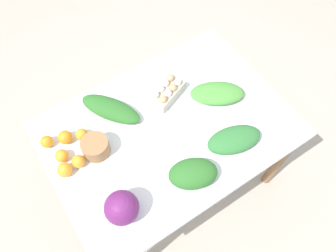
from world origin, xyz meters
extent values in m
plane|color=#B2A899|center=(0.00, 0.00, 0.00)|extent=(8.00, 8.00, 0.00)
cube|color=silver|center=(0.00, 0.00, 0.72)|extent=(1.29, 0.93, 0.03)
cylinder|color=olive|center=(0.59, -0.41, 0.35)|extent=(0.06, 0.06, 0.71)
cylinder|color=olive|center=(-0.59, 0.41, 0.35)|extent=(0.06, 0.06, 0.71)
cylinder|color=olive|center=(0.59, 0.41, 0.35)|extent=(0.06, 0.06, 0.71)
sphere|color=#6B2366|center=(-0.42, -0.27, 0.82)|extent=(0.16, 0.16, 0.16)
cube|color=beige|center=(0.11, 0.18, 0.77)|extent=(0.25, 0.19, 0.06)
sphere|color=tan|center=(0.16, 0.23, 0.81)|extent=(0.04, 0.04, 0.04)
sphere|color=white|center=(0.12, 0.21, 0.81)|extent=(0.04, 0.04, 0.04)
sphere|color=white|center=(0.08, 0.19, 0.81)|extent=(0.04, 0.04, 0.04)
sphere|color=white|center=(0.03, 0.18, 0.81)|extent=(0.04, 0.04, 0.04)
sphere|color=white|center=(0.18, 0.18, 0.81)|extent=(0.04, 0.04, 0.04)
sphere|color=tan|center=(0.14, 0.16, 0.81)|extent=(0.04, 0.04, 0.04)
sphere|color=white|center=(0.10, 0.15, 0.81)|extent=(0.04, 0.04, 0.04)
sphere|color=tan|center=(0.05, 0.13, 0.81)|extent=(0.04, 0.04, 0.04)
cylinder|color=#997047|center=(-0.38, 0.09, 0.78)|extent=(0.14, 0.14, 0.09)
ellipsoid|color=#4C933D|center=(0.34, 0.02, 0.77)|extent=(0.34, 0.29, 0.07)
ellipsoid|color=#2D6B28|center=(-0.05, -0.30, 0.79)|extent=(0.29, 0.25, 0.10)
ellipsoid|color=#2D6B28|center=(-0.21, 0.25, 0.77)|extent=(0.30, 0.37, 0.07)
ellipsoid|color=#337538|center=(0.24, -0.26, 0.77)|extent=(0.32, 0.22, 0.07)
sphere|color=orange|center=(-0.41, 0.20, 0.77)|extent=(0.07, 0.07, 0.07)
sphere|color=orange|center=(-0.55, 0.14, 0.77)|extent=(0.07, 0.07, 0.07)
sphere|color=orange|center=(-0.58, 0.26, 0.77)|extent=(0.07, 0.07, 0.07)
sphere|color=orange|center=(-0.56, 0.06, 0.77)|extent=(0.07, 0.07, 0.07)
sphere|color=orange|center=(-0.49, 0.23, 0.77)|extent=(0.07, 0.07, 0.07)
sphere|color=orange|center=(-0.49, 0.07, 0.77)|extent=(0.07, 0.07, 0.07)
camera|label=1|loc=(-0.47, -0.72, 2.27)|focal=35.00mm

